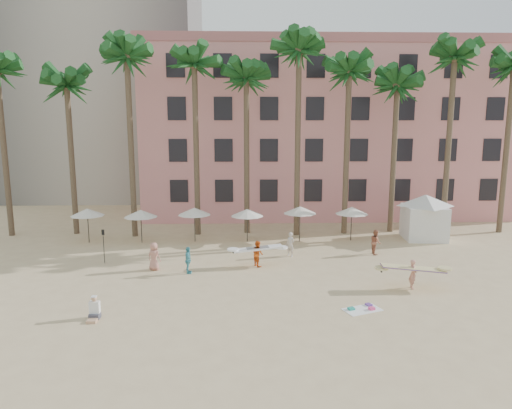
{
  "coord_description": "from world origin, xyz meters",
  "views": [
    {
      "loc": [
        -1.32,
        -21.41,
        8.78
      ],
      "look_at": [
        -0.52,
        6.0,
        4.0
      ],
      "focal_mm": 32.0,
      "sensor_mm": 36.0,
      "label": 1
    }
  ],
  "objects_px": {
    "carrier_yellow": "(413,272)",
    "carrier_white": "(258,252)",
    "pink_hotel": "(323,133)",
    "cabana": "(425,213)"
  },
  "relations": [
    {
      "from": "pink_hotel",
      "to": "cabana",
      "type": "bearing_deg",
      "value": -66.07
    },
    {
      "from": "pink_hotel",
      "to": "carrier_white",
      "type": "distance_m",
      "value": 22.22
    },
    {
      "from": "cabana",
      "to": "carrier_white",
      "type": "xyz_separation_m",
      "value": [
        -13.2,
        -6.64,
        -1.18
      ]
    },
    {
      "from": "cabana",
      "to": "carrier_white",
      "type": "relative_size",
      "value": 1.54
    },
    {
      "from": "carrier_yellow",
      "to": "carrier_white",
      "type": "bearing_deg",
      "value": 152.94
    },
    {
      "from": "cabana",
      "to": "carrier_yellow",
      "type": "height_order",
      "value": "cabana"
    },
    {
      "from": "pink_hotel",
      "to": "carrier_yellow",
      "type": "relative_size",
      "value": 10.15
    },
    {
      "from": "pink_hotel",
      "to": "carrier_yellow",
      "type": "height_order",
      "value": "pink_hotel"
    },
    {
      "from": "pink_hotel",
      "to": "cabana",
      "type": "height_order",
      "value": "pink_hotel"
    },
    {
      "from": "pink_hotel",
      "to": "cabana",
      "type": "distance_m",
      "value": 15.47
    }
  ]
}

